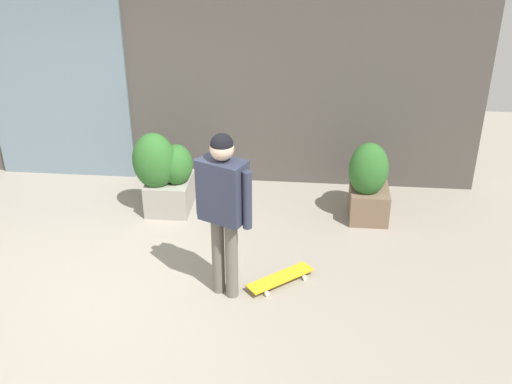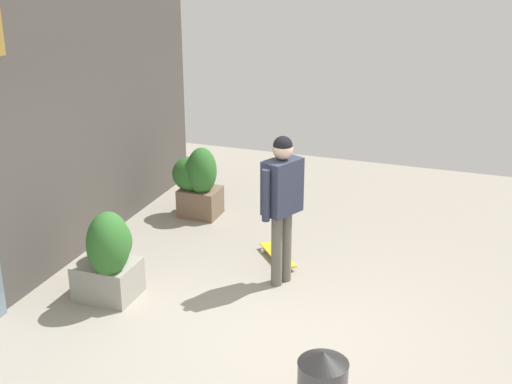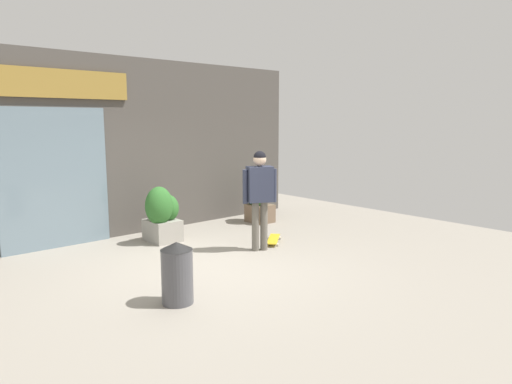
% 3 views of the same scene
% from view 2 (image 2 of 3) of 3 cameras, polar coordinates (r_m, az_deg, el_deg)
% --- Properties ---
extents(ground_plane, '(12.00, 12.00, 0.00)m').
position_cam_2_polar(ground_plane, '(7.21, 0.56, -11.76)').
color(ground_plane, gray).
extents(building_facade, '(8.42, 0.31, 3.55)m').
position_cam_2_polar(building_facade, '(7.80, -20.37, 3.73)').
color(building_facade, '#4C4742').
rests_on(building_facade, ground_plane).
extents(skateboarder, '(0.58, 0.42, 1.78)m').
position_cam_2_polar(skateboarder, '(7.75, 2.17, -0.20)').
color(skateboarder, '#666056').
rests_on(skateboarder, ground_plane).
extents(skateboard, '(0.72, 0.65, 0.08)m').
position_cam_2_polar(skateboard, '(8.72, 1.79, -5.21)').
color(skateboard, gold).
rests_on(skateboard, ground_plane).
extents(planter_box_left, '(0.73, 0.68, 1.09)m').
position_cam_2_polar(planter_box_left, '(7.81, -12.01, -5.18)').
color(planter_box_left, gray).
rests_on(planter_box_left, ground_plane).
extents(planter_box_right, '(0.52, 0.68, 1.04)m').
position_cam_2_polar(planter_box_right, '(9.90, -4.84, 0.91)').
color(planter_box_right, brown).
rests_on(planter_box_right, ground_plane).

